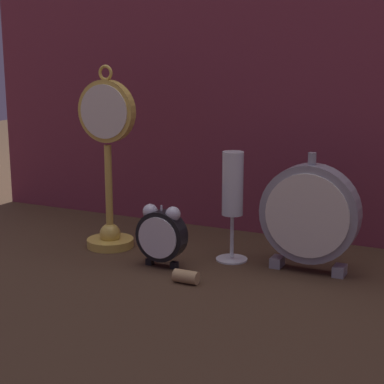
# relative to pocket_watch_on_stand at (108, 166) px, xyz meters

# --- Properties ---
(ground_plane) EXTENTS (4.00, 4.00, 0.00)m
(ground_plane) POSITION_rel_pocket_watch_on_stand_xyz_m (0.19, -0.10, -0.16)
(ground_plane) COLOR #422D1E
(fabric_backdrop_drape) EXTENTS (1.25, 0.01, 0.70)m
(fabric_backdrop_drape) POSITION_rel_pocket_watch_on_stand_xyz_m (0.19, 0.22, 0.19)
(fabric_backdrop_drape) COLOR brown
(fabric_backdrop_drape) RESTS_ON ground_plane
(pocket_watch_on_stand) EXTENTS (0.12, 0.09, 0.35)m
(pocket_watch_on_stand) POSITION_rel_pocket_watch_on_stand_xyz_m (0.00, 0.00, 0.00)
(pocket_watch_on_stand) COLOR gold
(pocket_watch_on_stand) RESTS_ON ground_plane
(alarm_clock_twin_bell) EXTENTS (0.09, 0.03, 0.11)m
(alarm_clock_twin_bell) POSITION_rel_pocket_watch_on_stand_xyz_m (0.15, -0.06, -0.10)
(alarm_clock_twin_bell) COLOR black
(alarm_clock_twin_bell) RESTS_ON ground_plane
(mantel_clock_silver) EXTENTS (0.17, 0.04, 0.21)m
(mantel_clock_silver) POSITION_rel_pocket_watch_on_stand_xyz_m (0.39, 0.03, -0.06)
(mantel_clock_silver) COLOR gray
(mantel_clock_silver) RESTS_ON ground_plane
(champagne_flute) EXTENTS (0.06, 0.06, 0.20)m
(champagne_flute) POSITION_rel_pocket_watch_on_stand_xyz_m (0.25, 0.03, -0.03)
(champagne_flute) COLOR silver
(champagne_flute) RESTS_ON ground_plane
(wine_cork) EXTENTS (0.04, 0.02, 0.02)m
(wine_cork) POSITION_rel_pocket_watch_on_stand_xyz_m (0.22, -0.12, -0.15)
(wine_cork) COLOR tan
(wine_cork) RESTS_ON ground_plane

